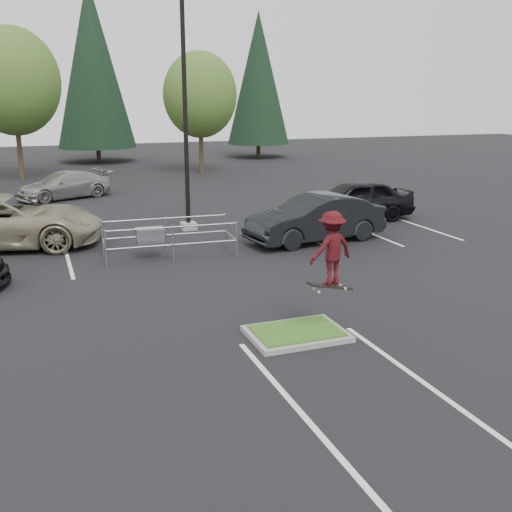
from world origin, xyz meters
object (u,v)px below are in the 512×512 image
object	(u,v)px
skateboarder	(331,249)
car_r_black	(355,200)
conif_c	(258,78)
car_l_tan	(4,221)
car_far_silver	(66,185)
car_r_charc	(315,218)
cart_corral	(155,235)
conif_b	(93,64)
decid_b	(13,85)
decid_c	(200,98)
light_pole	(185,117)

from	to	relation	value
skateboarder	car_r_black	xyz separation A→B (m)	(7.34, 11.80, -1.20)
conif_c	skateboarder	xyz separation A→B (m)	(-13.34, -39.80, -4.75)
car_l_tan	car_far_silver	xyz separation A→B (m)	(2.79, 10.50, -0.23)
car_r_charc	car_l_tan	bearing A→B (deg)	-114.02
cart_corral	car_l_tan	bearing A→B (deg)	147.38
conif_c	car_l_tan	distance (m)	35.20
conif_b	car_far_silver	size ratio (longest dim) A/B	2.89
decid_b	car_r_black	xyz separation A→B (m)	(14.01, -19.03, -5.15)
conif_c	skateboarder	size ratio (longest dim) A/B	6.77
skateboarder	car_far_silver	world-z (taller)	skateboarder
decid_c	conif_b	bearing A→B (deg)	119.32
cart_corral	car_r_black	xyz separation A→B (m)	(9.68, 3.47, 0.11)
decid_c	car_r_charc	xyz separation A→B (m)	(-1.49, -21.53, -4.37)
light_pole	car_r_black	size ratio (longest dim) A/B	1.93
cart_corral	car_l_tan	size ratio (longest dim) A/B	0.65
light_pole	conif_c	distance (m)	30.72
decid_c	cart_corral	world-z (taller)	decid_c
decid_b	car_far_silver	bearing A→B (deg)	-74.93
decid_b	decid_c	size ratio (longest dim) A/B	1.15
skateboarder	car_r_charc	xyz separation A→B (m)	(3.84, 8.59, -1.21)
decid_c	car_far_silver	distance (m)	13.27
car_far_silver	decid_b	bearing A→B (deg)	171.28
decid_b	skateboarder	distance (m)	31.79
decid_c	car_far_silver	size ratio (longest dim) A/B	1.67
conif_c	skateboarder	world-z (taller)	conif_c
decid_c	conif_c	size ratio (longest dim) A/B	0.67
car_r_black	car_l_tan	bearing A→B (deg)	-83.82
light_pole	car_r_black	bearing A→B (deg)	-3.81
car_l_tan	car_r_black	world-z (taller)	car_l_tan
light_pole	conif_b	bearing A→B (deg)	91.01
conif_b	conif_c	bearing A→B (deg)	-4.09
decid_c	conif_b	distance (m)	12.51
conif_b	car_r_charc	bearing A→B (deg)	-82.04
conif_b	car_r_black	world-z (taller)	conif_b
conif_c	decid_c	bearing A→B (deg)	-129.64
light_pole	cart_corral	distance (m)	5.90
decid_c	conif_b	size ratio (longest dim) A/B	0.58
conif_b	cart_corral	bearing A→B (deg)	-92.96
decid_c	car_r_charc	distance (m)	22.02
light_pole	skateboarder	bearing A→B (deg)	-89.24
light_pole	car_far_silver	size ratio (longest dim) A/B	2.02
decid_c	cart_corral	bearing A→B (deg)	-109.37
car_r_charc	decid_b	bearing A→B (deg)	-162.49
skateboarder	conif_c	bearing A→B (deg)	-119.99
decid_b	decid_c	xyz separation A→B (m)	(12.00, -0.70, -0.79)
decid_b	decid_c	world-z (taller)	decid_b
conif_c	car_r_charc	world-z (taller)	conif_c
car_r_charc	cart_corral	bearing A→B (deg)	-95.27
light_pole	car_l_tan	world-z (taller)	light_pole
light_pole	conif_b	distance (m)	28.69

